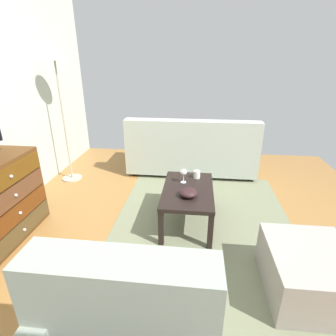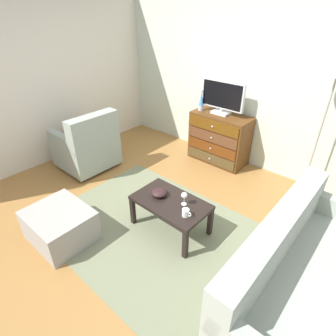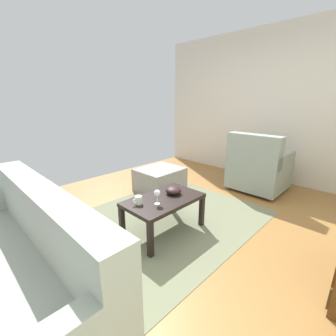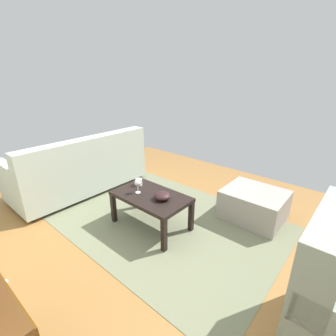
# 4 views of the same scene
# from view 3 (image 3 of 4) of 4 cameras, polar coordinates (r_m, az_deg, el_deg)

# --- Properties ---
(ground_plane) EXTENTS (5.30, 4.64, 0.05)m
(ground_plane) POSITION_cam_3_polar(r_m,az_deg,el_deg) (2.90, 3.61, -13.75)
(ground_plane) COLOR olive
(wall_plain_left) EXTENTS (0.12, 4.64, 2.65)m
(wall_plain_left) POSITION_cam_3_polar(r_m,az_deg,el_deg) (4.61, 24.61, 13.77)
(wall_plain_left) COLOR beige
(wall_plain_left) RESTS_ON ground_plane
(area_rug) EXTENTS (2.60, 1.90, 0.01)m
(area_rug) POSITION_cam_3_polar(r_m,az_deg,el_deg) (2.88, -2.15, -13.30)
(area_rug) COLOR #6D7357
(area_rug) RESTS_ON ground_plane
(coffee_table) EXTENTS (0.86, 0.52, 0.41)m
(coffee_table) POSITION_cam_3_polar(r_m,az_deg,el_deg) (2.55, -1.08, -8.62)
(coffee_table) COLOR black
(coffee_table) RESTS_ON ground_plane
(wine_glass) EXTENTS (0.07, 0.07, 0.16)m
(wine_glass) POSITION_cam_3_polar(r_m,az_deg,el_deg) (2.35, -2.72, -6.37)
(wine_glass) COLOR silver
(wine_glass) RESTS_ON coffee_table
(mug) EXTENTS (0.11, 0.08, 0.08)m
(mug) POSITION_cam_3_polar(r_m,az_deg,el_deg) (2.40, -7.43, -7.92)
(mug) COLOR silver
(mug) RESTS_ON coffee_table
(bowl_decorative) EXTENTS (0.18, 0.18, 0.08)m
(bowl_decorative) POSITION_cam_3_polar(r_m,az_deg,el_deg) (2.63, 1.36, -5.58)
(bowl_decorative) COLOR black
(bowl_decorative) RESTS_ON coffee_table
(couch_large) EXTENTS (0.85, 1.91, 0.86)m
(couch_large) POSITION_cam_3_polar(r_m,az_deg,el_deg) (1.99, -34.61, -20.48)
(couch_large) COLOR #332319
(couch_large) RESTS_ON ground_plane
(armchair) EXTENTS (0.80, 0.80, 0.95)m
(armchair) POSITION_cam_3_polar(r_m,az_deg,el_deg) (3.98, 21.52, 0.03)
(armchair) COLOR #332319
(armchair) RESTS_ON ground_plane
(ottoman) EXTENTS (0.71, 0.61, 0.37)m
(ottoman) POSITION_cam_3_polar(r_m,az_deg,el_deg) (3.78, -2.04, -2.80)
(ottoman) COLOR gray
(ottoman) RESTS_ON ground_plane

